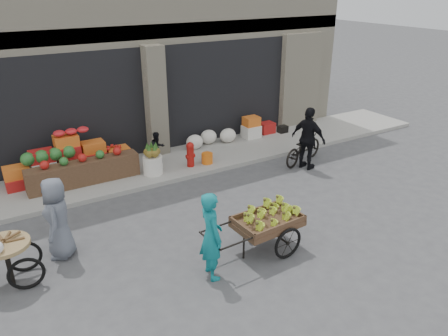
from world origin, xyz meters
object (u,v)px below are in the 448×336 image
vendor_woman (211,236)px  cyclist (308,139)px  tricycle_cart (6,257)px  banana_cart (266,221)px  vendor_grey (58,218)px  pineapple_bin (153,165)px  seated_person (157,148)px  bicycle (303,148)px  orange_bucket (207,158)px  fire_hydrant (190,153)px

vendor_woman → cyclist: 5.51m
vendor_woman → tricycle_cart: bearing=69.8°
banana_cart → vendor_grey: (-3.46, 1.89, 0.15)m
pineapple_bin → seated_person: seated_person is taller
bicycle → orange_bucket: bearing=49.0°
seated_person → bicycle: bearing=-35.7°
pineapple_bin → vendor_grey: bearing=-139.9°
fire_hydrant → orange_bucket: bearing=-5.7°
banana_cart → cyclist: bearing=35.5°
orange_bucket → seated_person: (-1.20, 0.70, 0.31)m
fire_hydrant → banana_cart: banana_cart is taller
orange_bucket → vendor_woman: bearing=-118.0°
seated_person → cyclist: 4.21m
tricycle_cart → vendor_grey: size_ratio=0.89×
tricycle_cart → vendor_woman: bearing=-22.1°
banana_cart → tricycle_cart: tricycle_cart is taller
cyclist → orange_bucket: bearing=39.8°
pineapple_bin → seated_person: size_ratio=0.56×
vendor_woman → bicycle: size_ratio=0.97×
fire_hydrant → seated_person: 0.96m
vendor_woman → cyclist: cyclist is taller
tricycle_cart → fire_hydrant: bearing=34.6°
cyclist → pineapple_bin: bearing=50.3°
orange_bucket → vendor_woman: (-2.33, -4.39, 0.56)m
banana_cart → vendor_woman: vendor_woman is taller
orange_bucket → banana_cart: bearing=-103.8°
vendor_woman → tricycle_cart: vendor_woman is taller
banana_cart → tricycle_cart: size_ratio=1.54×
seated_person → vendor_woman: (-1.13, -5.09, 0.25)m
fire_hydrant → tricycle_cart: bearing=-150.3°
pineapple_bin → fire_hydrant: (1.10, -0.05, 0.13)m
vendor_woman → vendor_grey: (-2.16, 2.05, -0.02)m
pineapple_bin → vendor_woman: bearing=-99.3°
vendor_grey → tricycle_cart: bearing=-44.2°
tricycle_cart → banana_cart: bearing=-13.1°
banana_cart → cyclist: cyclist is taller
seated_person → pineapple_bin: bearing=-133.7°
seated_person → cyclist: size_ratio=0.53×
fire_hydrant → cyclist: size_ratio=0.40×
fire_hydrant → orange_bucket: 0.55m
orange_bucket → vendor_woman: size_ratio=0.19×
banana_cart → vendor_grey: vendor_grey is taller
banana_cart → bicycle: size_ratio=1.29×
fire_hydrant → bicycle: bicycle is taller
orange_bucket → cyclist: (2.37, -1.52, 0.61)m
fire_hydrant → vendor_grey: bearing=-149.2°
orange_bucket → vendor_grey: bearing=-152.5°
tricycle_cart → vendor_grey: vendor_grey is taller
vendor_grey → vendor_woman: bearing=67.5°
seated_person → banana_cart: seated_person is taller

